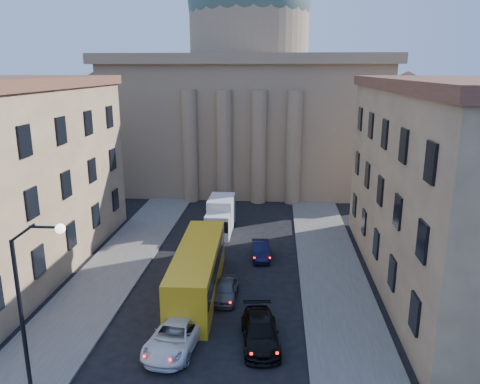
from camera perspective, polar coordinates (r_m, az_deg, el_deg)
The scene contains 11 objects.
sidewalk_left at distance 34.71m, azimuth -17.65°, elevation -11.99°, with size 5.00×60.00×0.15m, color #575450.
sidewalk_right at distance 32.63m, azimuth 12.09°, elevation -13.40°, with size 5.00×60.00×0.15m, color #575450.
church at distance 66.19m, azimuth 1.05°, elevation 11.84°, with size 68.02×28.76×36.60m.
building_right at distance 35.85m, azimuth 25.52°, elevation 0.62°, with size 11.60×26.60×14.70m.
street_lamp at distance 23.80m, azimuth -24.24°, elevation -11.53°, with size 2.62×0.44×8.83m.
car_left_mid at distance 27.80m, azimuth -7.88°, elevation -16.92°, with size 2.52×5.47×1.52m, color white.
car_right_mid at distance 27.96m, azimuth 2.47°, elevation -16.65°, with size 2.06×5.06×1.47m, color black.
car_right_far at distance 32.72m, azimuth -1.76°, elevation -11.81°, with size 1.56×3.87×1.32m, color #505156.
car_right_distant at distance 39.32m, azimuth 2.55°, elevation -7.08°, with size 1.40×4.02×1.33m, color black.
city_bus at distance 33.09m, azimuth -5.17°, elevation -9.35°, with size 3.13×12.02×3.37m.
box_truck at distance 45.08m, azimuth -2.41°, elevation -3.02°, with size 2.35×5.86×3.21m.
Camera 1 is at (4.12, -10.51, 15.33)m, focal length 35.00 mm.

